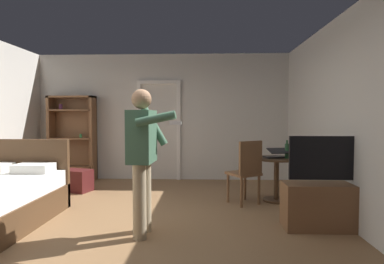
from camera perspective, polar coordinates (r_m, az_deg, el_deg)
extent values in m
plane|color=olive|center=(4.10, -11.10, -16.62)|extent=(6.76, 6.76, 0.00)
cube|color=beige|center=(6.96, -5.23, 2.66)|extent=(5.59, 0.12, 2.69)
cube|color=beige|center=(4.18, 28.19, 2.27)|extent=(0.12, 6.39, 2.69)
cube|color=white|center=(6.97, -9.38, 0.00)|extent=(0.08, 0.08, 2.05)
cube|color=white|center=(6.85, -2.40, -0.02)|extent=(0.08, 0.08, 2.05)
cube|color=white|center=(6.93, -5.96, 8.82)|extent=(0.93, 0.08, 0.08)
cube|color=#4C331E|center=(5.46, -27.90, -6.50)|extent=(1.39, 0.08, 1.02)
cube|color=white|center=(5.06, -26.40, -5.79)|extent=(0.50, 0.34, 0.12)
cube|color=brown|center=(7.40, -23.80, -1.05)|extent=(0.06, 0.32, 1.79)
cube|color=brown|center=(7.06, -17.21, -1.11)|extent=(0.06, 0.32, 1.79)
cube|color=brown|center=(7.22, -20.70, 5.87)|extent=(0.96, 0.32, 0.04)
cube|color=brown|center=(7.36, -20.13, -1.00)|extent=(0.96, 0.02, 1.79)
cube|color=brown|center=(7.28, -20.50, -5.77)|extent=(0.90, 0.32, 0.03)
cube|color=brown|center=(7.22, -20.58, -1.08)|extent=(0.90, 0.32, 0.03)
cylinder|color=#4CB05D|center=(7.15, -19.25, -0.65)|extent=(0.05, 0.05, 0.08)
cube|color=brown|center=(7.20, -20.67, 3.66)|extent=(0.90, 0.32, 0.03)
cylinder|color=#68345A|center=(7.30, -22.38, 4.19)|extent=(0.07, 0.07, 0.12)
cube|color=brown|center=(4.28, 22.77, -12.09)|extent=(1.01, 0.40, 0.55)
cube|color=black|center=(4.15, 23.02, -4.28)|extent=(0.90, 0.05, 0.52)
cube|color=teal|center=(4.18, 22.87, -4.23)|extent=(0.84, 0.01, 0.46)
cylinder|color=#4C331E|center=(5.36, 14.83, -8.32)|extent=(0.08, 0.08, 0.67)
cylinder|color=#4C331E|center=(5.43, 14.78, -11.64)|extent=(0.42, 0.42, 0.03)
cylinder|color=#4C331E|center=(5.31, 14.87, -4.61)|extent=(0.70, 0.70, 0.03)
cube|color=black|center=(5.30, 14.56, -4.33)|extent=(0.37, 0.29, 0.02)
cube|color=black|center=(5.18, 15.18, -3.25)|extent=(0.36, 0.27, 0.07)
cube|color=navy|center=(5.18, 15.14, -3.24)|extent=(0.32, 0.23, 0.06)
cylinder|color=#234E2B|center=(5.25, 16.58, -3.29)|extent=(0.06, 0.06, 0.23)
cylinder|color=#234E2B|center=(5.23, 16.60, -1.72)|extent=(0.03, 0.03, 0.06)
cylinder|color=brown|center=(5.36, 9.43, -9.46)|extent=(0.04, 0.04, 0.45)
cylinder|color=brown|center=(5.16, 6.44, -9.93)|extent=(0.04, 0.04, 0.45)
cylinder|color=brown|center=(5.11, 11.86, -10.10)|extent=(0.04, 0.04, 0.45)
cylinder|color=brown|center=(4.90, 8.81, -10.64)|extent=(0.04, 0.04, 0.45)
cube|color=brown|center=(5.08, 9.16, -7.33)|extent=(0.58, 0.58, 0.04)
cube|color=brown|center=(4.91, 10.42, -4.51)|extent=(0.38, 0.25, 0.50)
cylinder|color=tan|center=(3.88, -8.41, -11.26)|extent=(0.15, 0.15, 0.84)
cylinder|color=tan|center=(3.66, -9.35, -12.16)|extent=(0.15, 0.15, 0.84)
cube|color=#3F664C|center=(3.66, -8.95, -0.79)|extent=(0.28, 0.45, 0.59)
sphere|color=#936B4C|center=(3.66, -9.00, 5.82)|extent=(0.23, 0.23, 0.23)
cylinder|color=#3F664C|center=(3.87, -6.77, 1.01)|extent=(0.33, 0.11, 0.48)
cylinder|color=#3F664C|center=(3.37, -6.49, 2.38)|extent=(0.44, 0.11, 0.17)
cube|color=white|center=(3.30, -2.96, 1.63)|extent=(0.12, 0.04, 0.04)
cube|color=#4C1919|center=(6.26, -20.28, -8.10)|extent=(0.68, 0.50, 0.39)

